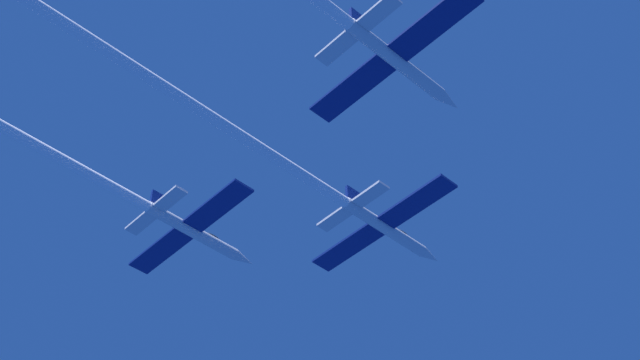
% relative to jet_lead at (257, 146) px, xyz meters
% --- Properties ---
extents(jet_lead, '(19.89, 64.74, 3.29)m').
position_rel_jet_lead_xyz_m(jet_lead, '(0.00, 0.00, 0.00)').
color(jet_lead, silver).
extents(jet_left_wing, '(19.89, 64.40, 3.29)m').
position_rel_jet_lead_xyz_m(jet_left_wing, '(-15.94, -14.59, 0.83)').
color(jet_left_wing, silver).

